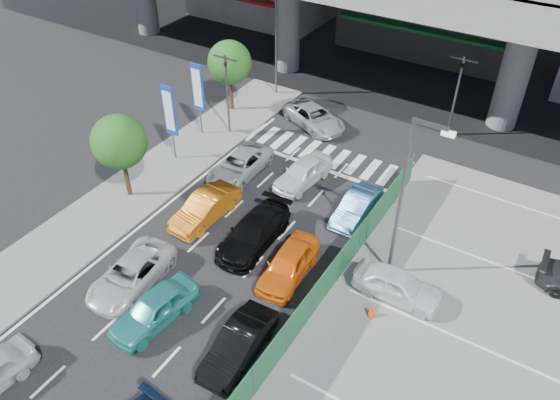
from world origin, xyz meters
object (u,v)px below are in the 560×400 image
Objects in this scene: traffic_light_left at (226,75)px; hatch_black_mid_right at (238,344)px; parked_sedan_white at (398,285)px; street_lamp_right at (407,190)px; signboard_near at (170,113)px; sedan_black_mid at (254,232)px; kei_truck_front_right at (357,207)px; taxi_orange_left at (205,208)px; signboard_far at (198,90)px; taxi_orange_right at (288,264)px; tree_far at (229,63)px; crossing_wagon_silver at (314,117)px; street_lamp_left at (278,28)px; taxi_teal_mid at (154,309)px; sedan_white_front_mid at (303,172)px; traffic_light_right at (460,77)px; traffic_cone at (372,311)px; wagon_silver_front_left at (240,165)px; tree_near at (119,142)px; sedan_white_mid_left at (131,274)px.

hatch_black_mid_right is (10.00, -13.25, -3.28)m from traffic_light_left.
traffic_light_left is 1.34× the size of parked_sedan_white.
street_lamp_right reaches higher than signboard_near.
sedan_black_mid is 5.52m from kei_truck_front_right.
signboard_near is at bearing 147.73° from taxi_orange_left.
taxi_orange_right is (10.83, -7.57, -2.37)m from signboard_far.
hatch_black_mid_right is at bearing -114.92° from street_lamp_right.
traffic_light_left reaches higher than tree_far.
hatch_black_mid_right is at bearing -90.94° from kei_truck_front_right.
taxi_orange_left is at bearing -157.73° from crossing_wagon_silver.
street_lamp_left is 1.67× the size of tree_far.
street_lamp_right is 1.98× the size of taxi_teal_mid.
sedan_white_front_mid is 3.92m from kei_truck_front_right.
signboard_far is 14.88m from taxi_teal_mid.
street_lamp_right reaches higher than crossing_wagon_silver.
traffic_light_left reaches higher than hatch_black_mid_right.
traffic_light_right reaches higher than taxi_teal_mid.
sedan_white_front_mid is at bearing -18.04° from traffic_light_left.
signboard_far is at bearing -144.30° from traffic_light_left.
sedan_black_mid is at bearing -77.75° from sedan_white_front_mid.
traffic_cone is (0.23, -2.81, -4.38)m from street_lamp_right.
hatch_black_mid_right is (-1.70, -20.25, -3.28)m from traffic_light_right.
taxi_orange_left is 1.03× the size of taxi_orange_right.
signboard_far is at bearing 97.59° from signboard_near.
taxi_teal_mid is 6.09m from sedan_black_mid.
taxi_teal_mid is 10.78m from wagon_silver_front_left.
street_lamp_right reaches higher than traffic_cone.
tree_far reaches higher than signboard_far.
wagon_silver_front_left is at bearing -27.06° from signboard_far.
hatch_black_mid_right is at bearing -94.79° from traffic_light_right.
tree_near is (-12.50, -15.00, -0.55)m from traffic_light_right.
street_lamp_left is 2.06× the size of parked_sedan_white.
tree_near reaches higher than crossing_wagon_silver.
hatch_black_mid_right is 1.06× the size of kei_truck_front_right.
street_lamp_left reaches higher than signboard_near.
traffic_light_left is 5.60m from wagon_silver_front_left.
street_lamp_right reaches higher than tree_near.
street_lamp_right is at bearing -112.29° from crossing_wagon_silver.
tree_near is 1.06× the size of sedan_white_mid_left.
street_lamp_right is 11.33m from taxi_teal_mid.
traffic_light_right reaches higher than tree_near.
signboard_near is 1.16× the size of taxi_teal_mid.
sedan_black_mid is at bearing -48.62° from wagon_silver_front_left.
crossing_wagon_silver is 14.72m from parked_sedan_white.
traffic_light_right is 15.38m from signboard_far.
sedan_white_mid_left is at bearing -87.19° from taxi_orange_left.
sedan_white_mid_left reaches higher than traffic_cone.
signboard_near reaches higher than hatch_black_mid_right.
sedan_white_mid_left is 5.92m from sedan_black_mid.
kei_truck_front_right is at bearing 85.95° from hatch_black_mid_right.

